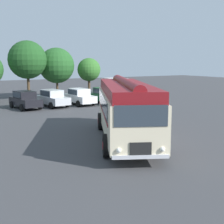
% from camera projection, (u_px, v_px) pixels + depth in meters
% --- Properties ---
extents(ground_plane, '(120.00, 120.00, 0.00)m').
position_uv_depth(ground_plane, '(132.00, 137.00, 18.37)').
color(ground_plane, '#3D3D3F').
extents(vintage_bus, '(6.57, 10.16, 3.49)m').
position_uv_depth(vintage_bus, '(125.00, 107.00, 17.46)').
color(vintage_bus, beige).
rests_on(vintage_bus, ground).
extents(car_near_left, '(2.34, 4.37, 1.66)m').
position_uv_depth(car_near_left, '(25.00, 100.00, 29.33)').
color(car_near_left, black).
rests_on(car_near_left, ground).
extents(car_mid_left, '(2.40, 4.40, 1.66)m').
position_uv_depth(car_mid_left, '(53.00, 98.00, 30.63)').
color(car_mid_left, '#B7BABF').
rests_on(car_mid_left, ground).
extents(car_mid_right, '(2.21, 4.32, 1.66)m').
position_uv_depth(car_mid_right, '(79.00, 97.00, 31.95)').
color(car_mid_right, silver).
rests_on(car_mid_right, ground).
extents(car_far_right, '(2.36, 4.38, 1.66)m').
position_uv_depth(car_far_right, '(105.00, 95.00, 32.92)').
color(car_far_right, '#144C28').
rests_on(car_far_right, ground).
extents(box_van, '(2.53, 5.85, 2.50)m').
position_uv_depth(box_van, '(120.00, 89.00, 34.92)').
color(box_van, silver).
rests_on(box_van, ground).
extents(tree_right_of_centre, '(4.37, 4.37, 6.77)m').
position_uv_depth(tree_right_of_centre, '(27.00, 60.00, 35.43)').
color(tree_right_of_centre, '#4C3823').
rests_on(tree_right_of_centre, ground).
extents(tree_far_right, '(4.34, 4.34, 6.07)m').
position_uv_depth(tree_far_right, '(56.00, 66.00, 38.18)').
color(tree_far_right, '#4C3823').
rests_on(tree_far_right, ground).
extents(tree_extra_right, '(2.91, 2.91, 4.83)m').
position_uv_depth(tree_extra_right, '(88.00, 70.00, 39.26)').
color(tree_extra_right, '#4C3823').
rests_on(tree_extra_right, ground).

